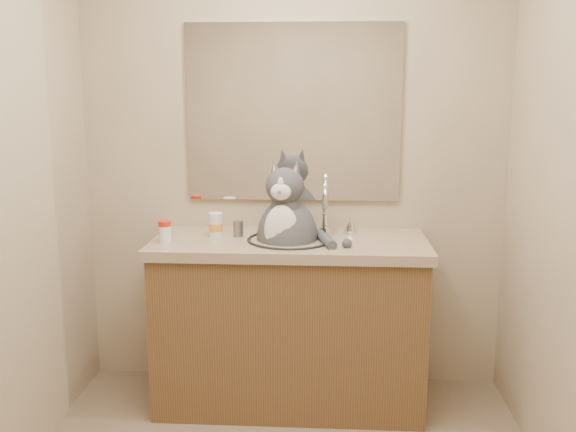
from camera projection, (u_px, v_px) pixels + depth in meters
The scene contains 7 objects.
room at pixel (273, 203), 2.12m from camera, with size 2.22×2.52×2.42m.
vanity at pixel (290, 318), 3.21m from camera, with size 1.34×0.59×1.12m.
mirror at pixel (293, 113), 3.28m from camera, with size 1.10×0.02×0.90m, color white.
cat at pixel (287, 232), 3.12m from camera, with size 0.42×0.41×0.60m.
pill_bottle_redcap at pixel (165, 232), 3.05m from camera, with size 0.07×0.07×0.11m.
pill_bottle_orange at pixel (216, 225), 3.17m from camera, with size 0.09×0.09×0.12m.
grey_canister at pixel (238, 229), 3.18m from camera, with size 0.06×0.06×0.08m.
Camera 1 is at (0.18, -2.08, 1.57)m, focal length 40.00 mm.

